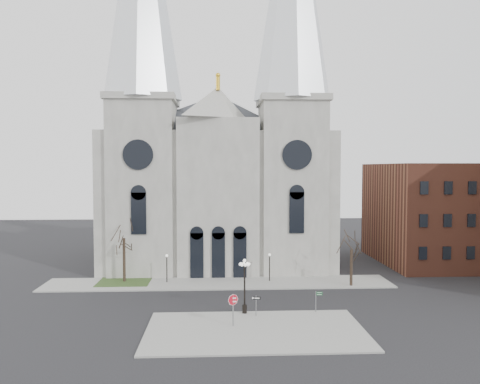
{
  "coord_description": "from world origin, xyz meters",
  "views": [
    {
      "loc": [
        -0.07,
        -42.61,
        13.47
      ],
      "look_at": [
        2.35,
        8.0,
        10.81
      ],
      "focal_mm": 35.0,
      "sensor_mm": 36.0,
      "label": 1
    }
  ],
  "objects_px": {
    "stop_sign": "(233,303)",
    "one_way_sign": "(256,302)",
    "street_name_sign": "(317,299)",
    "globe_lamp": "(245,279)"
  },
  "relations": [
    {
      "from": "stop_sign",
      "to": "globe_lamp",
      "type": "bearing_deg",
      "value": 65.48
    },
    {
      "from": "stop_sign",
      "to": "one_way_sign",
      "type": "relative_size",
      "value": 1.46
    },
    {
      "from": "globe_lamp",
      "to": "one_way_sign",
      "type": "xyz_separation_m",
      "value": [
        0.98,
        -0.91,
        -1.86
      ]
    },
    {
      "from": "street_name_sign",
      "to": "globe_lamp",
      "type": "bearing_deg",
      "value": -176.13
    },
    {
      "from": "stop_sign",
      "to": "one_way_sign",
      "type": "xyz_separation_m",
      "value": [
        2.15,
        2.51,
        -0.64
      ]
    },
    {
      "from": "globe_lamp",
      "to": "one_way_sign",
      "type": "distance_m",
      "value": 2.29
    },
    {
      "from": "one_way_sign",
      "to": "globe_lamp",
      "type": "bearing_deg",
      "value": 142.39
    },
    {
      "from": "globe_lamp",
      "to": "one_way_sign",
      "type": "relative_size",
      "value": 2.7
    },
    {
      "from": "stop_sign",
      "to": "street_name_sign",
      "type": "relative_size",
      "value": 1.39
    },
    {
      "from": "street_name_sign",
      "to": "one_way_sign",
      "type": "bearing_deg",
      "value": -167.03
    }
  ]
}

